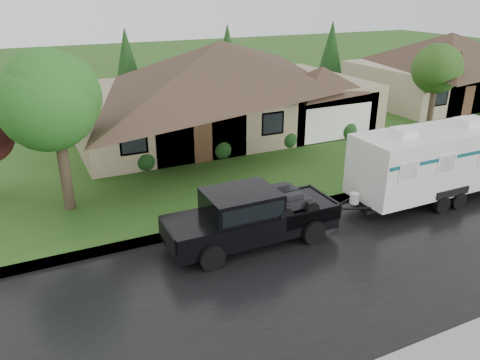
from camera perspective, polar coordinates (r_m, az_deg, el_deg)
name	(u,v)px	position (r m, az deg, el deg)	size (l,w,h in m)	color
ground	(321,234)	(18.17, 9.81, -6.54)	(140.00, 140.00, 0.00)	#29531A
road	(354,260)	(16.82, 13.72, -9.42)	(140.00, 8.00, 0.01)	black
curb	(290,209)	(19.79, 6.12, -3.55)	(140.00, 0.50, 0.15)	gray
lawn	(188,131)	(30.63, -6.39, 5.92)	(140.00, 26.00, 0.15)	#29531A
house_main	(227,77)	(29.59, -1.62, 12.47)	(19.44, 10.80, 6.90)	gray
house_neighbor	(452,60)	(42.15, 24.45, 13.16)	(15.12, 9.72, 6.45)	tan
tree_left_green	(53,96)	(19.42, -21.79, 9.48)	(4.11, 4.11, 6.81)	#382B1E
tree_right_green	(438,68)	(33.51, 22.94, 12.49)	(3.28, 3.28, 5.42)	#382B1E
shrub_row	(256,143)	(26.19, 1.91, 4.51)	(13.60, 1.00, 1.00)	#143814
pickup_truck	(249,215)	(16.86, 1.07, -4.28)	(6.31, 2.40, 2.10)	black
travel_trailer	(432,160)	(21.70, 22.42, 2.28)	(7.78, 2.73, 3.49)	silver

